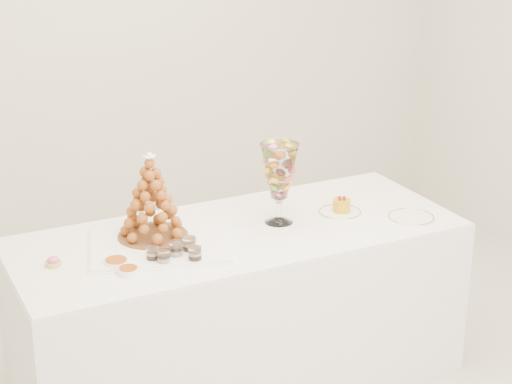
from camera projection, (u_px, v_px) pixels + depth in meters
room_walls at (289, 3)px, 3.17m from camera, size 4.54×4.04×2.82m
buffet_table at (238, 308)px, 3.90m from camera, size 2.01×0.85×0.76m
lace_tray at (159, 245)px, 3.60m from camera, size 0.67×0.58×0.02m
macaron_vase at (279, 172)px, 3.78m from camera, size 0.17×0.17×0.37m
cake_plate at (340, 213)px, 3.96m from camera, size 0.20×0.20×0.01m
spare_plate at (411, 218)px, 3.90m from camera, size 0.22×0.22×0.01m
pink_tart at (53, 262)px, 3.43m from camera, size 0.06×0.06×0.04m
verrine_a at (153, 255)px, 3.44m from camera, size 0.06×0.06×0.07m
verrine_b at (176, 250)px, 3.48m from camera, size 0.07×0.07×0.08m
verrine_c at (189, 246)px, 3.52m from camera, size 0.07×0.07×0.08m
verrine_d at (164, 258)px, 3.42m from camera, size 0.05×0.05×0.07m
verrine_e at (195, 255)px, 3.44m from camera, size 0.06×0.06×0.07m
ramekin_back at (116, 264)px, 3.42m from camera, size 0.10×0.10×0.03m
ramekin_front at (128, 271)px, 3.36m from camera, size 0.08×0.08×0.03m
croquembouche at (151, 196)px, 3.60m from camera, size 0.32×0.32×0.38m
mousse_cake at (342, 205)px, 3.95m from camera, size 0.08×0.08×0.07m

